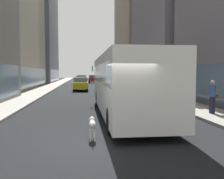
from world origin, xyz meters
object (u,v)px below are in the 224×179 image
at_px(car_silver_sedan, 81,81).
at_px(pedestrian_in_coat, 192,92).
at_px(pedestrian_with_handbag, 212,96).
at_px(car_red_coupe, 93,79).
at_px(dalmatian_dog, 92,124).
at_px(box_truck, 120,78).
at_px(car_grey_wagon, 82,79).
at_px(car_yellow_taxi, 81,84).
at_px(transit_bus, 124,81).
at_px(car_white_van, 112,83).

xyz_separation_m(car_silver_sedan, pedestrian_in_coat, (7.09, -26.55, 0.19)).
bearing_deg(pedestrian_with_handbag, pedestrian_in_coat, 84.95).
bearing_deg(car_red_coupe, dalmatian_dog, -92.28).
distance_m(box_truck, dalmatian_dog, 17.36).
xyz_separation_m(car_grey_wagon, dalmatian_dog, (0.57, -47.74, -0.31)).
height_order(car_red_coupe, car_yellow_taxi, same).
xyz_separation_m(transit_bus, car_silver_sedan, (-2.40, 28.81, -0.96)).
distance_m(transit_bus, car_yellow_taxi, 18.51).
bearing_deg(dalmatian_dog, car_grey_wagon, 90.68).
bearing_deg(dalmatian_dog, box_truck, 78.58).
relative_size(car_grey_wagon, pedestrian_in_coat, 2.62).
bearing_deg(car_silver_sedan, pedestrian_in_coat, -75.04).
distance_m(transit_bus, box_truck, 12.36).
distance_m(car_red_coupe, car_silver_sedan, 12.71).
relative_size(car_red_coupe, car_white_van, 0.96).
xyz_separation_m(box_truck, pedestrian_in_coat, (3.09, -9.99, -0.66)).
relative_size(transit_bus, pedestrian_in_coat, 6.82).
xyz_separation_m(transit_bus, car_grey_wagon, (-2.40, 43.02, -0.95)).
height_order(car_yellow_taxi, car_grey_wagon, same).
distance_m(dalmatian_dog, pedestrian_in_coat, 9.58).
bearing_deg(box_truck, pedestrian_with_handbag, -77.79).
distance_m(car_yellow_taxi, car_white_van, 4.32).
xyz_separation_m(car_grey_wagon, car_white_van, (4.00, -23.05, -0.00)).
distance_m(car_silver_sedan, box_truck, 17.06).
bearing_deg(box_truck, dalmatian_dog, -101.42).
height_order(car_silver_sedan, dalmatian_dog, car_silver_sedan).
xyz_separation_m(car_red_coupe, pedestrian_in_coat, (4.69, -39.03, 0.19)).
bearing_deg(box_truck, car_grey_wagon, 97.41).
distance_m(pedestrian_with_handbag, pedestrian_in_coat, 3.07).
relative_size(car_yellow_taxi, car_grey_wagon, 1.04).
height_order(car_red_coupe, pedestrian_with_handbag, pedestrian_with_handbag).
height_order(car_white_van, pedestrian_with_handbag, pedestrian_with_handbag).
height_order(transit_bus, pedestrian_in_coat, transit_bus).
height_order(transit_bus, car_grey_wagon, transit_bus).
relative_size(car_grey_wagon, car_white_van, 1.07).
bearing_deg(transit_bus, car_white_van, 85.42).
height_order(box_truck, pedestrian_with_handbag, box_truck).
bearing_deg(pedestrian_with_handbag, transit_bus, 169.82).
xyz_separation_m(car_red_coupe, car_white_van, (1.60, -21.33, 0.00)).
bearing_deg(pedestrian_in_coat, dalmatian_dog, -133.02).
xyz_separation_m(car_red_coupe, pedestrian_with_handbag, (4.42, -42.09, 0.19)).
bearing_deg(car_silver_sedan, car_grey_wagon, 90.00).
xyz_separation_m(transit_bus, car_yellow_taxi, (-2.40, 18.33, -0.95)).
height_order(car_silver_sedan, pedestrian_with_handbag, pedestrian_with_handbag).
bearing_deg(car_red_coupe, pedestrian_with_handbag, -84.00).
distance_m(car_red_coupe, dalmatian_dog, 46.06).
relative_size(car_silver_sedan, pedestrian_in_coat, 2.42).
height_order(car_white_van, box_truck, box_truck).
bearing_deg(pedestrian_in_coat, car_white_van, 99.92).
relative_size(box_truck, pedestrian_with_handbag, 4.44).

